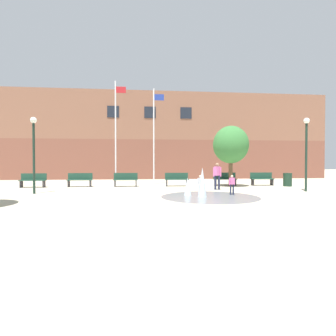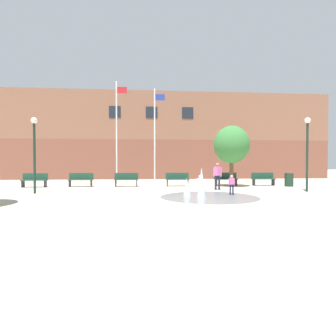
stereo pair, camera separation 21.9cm
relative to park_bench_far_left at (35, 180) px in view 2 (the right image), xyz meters
name	(u,v)px [view 2 (the right image)]	position (x,y,z in m)	size (l,w,h in m)	color
ground_plane	(163,214)	(7.79, -9.65, -0.48)	(100.00, 100.00, 0.00)	#BCB299
library_building	(151,138)	(7.79, 10.65, 3.81)	(36.00, 6.05, 8.57)	brown
splash_fountain	(199,188)	(9.78, -5.55, -0.07)	(4.58, 4.58, 1.38)	gray
park_bench_far_left	(35,180)	(0.00, 0.00, 0.00)	(1.60, 0.44, 0.91)	#28282D
park_bench_under_left_flagpole	(81,179)	(2.91, 0.17, 0.00)	(1.60, 0.44, 0.91)	#28282D
park_bench_center	(126,179)	(5.93, 0.08, 0.00)	(1.60, 0.44, 0.91)	#28282D
park_bench_under_right_flagpole	(177,179)	(9.39, 0.05, 0.00)	(1.60, 0.44, 0.91)	#28282D
park_bench_near_trashcan	(226,179)	(12.78, 0.05, 0.00)	(1.60, 0.44, 0.91)	#28282D
park_bench_far_right	(263,179)	(15.45, 0.03, 0.00)	(1.60, 0.44, 0.91)	#28282D
adult_in_red	(217,174)	(11.47, -2.56, 0.45)	(0.50, 0.37, 1.59)	#1E233D
child_with_pink_shirt	(232,183)	(11.51, -5.02, 0.10)	(0.31, 0.16, 0.99)	#1E233D
child_running	(200,183)	(9.93, -4.92, 0.10)	(0.31, 0.23, 0.99)	silver
flagpole_left	(117,130)	(5.16, 1.56, 3.51)	(0.80, 0.10, 7.50)	silver
flagpole_right	(155,133)	(7.92, 1.56, 3.27)	(0.80, 0.10, 7.03)	silver
lamp_post_left_lane	(34,144)	(1.50, -3.61, 2.10)	(0.32, 0.32, 3.95)	#192D23
lamp_post_right_lane	(307,144)	(16.14, -3.93, 2.18)	(0.32, 0.32, 4.09)	#192D23
trash_can	(289,180)	(16.88, -0.79, -0.03)	(0.56, 0.56, 0.90)	#193323
street_tree_near_building	(232,145)	(12.97, -0.58, 2.32)	(2.37, 2.37, 4.08)	brown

